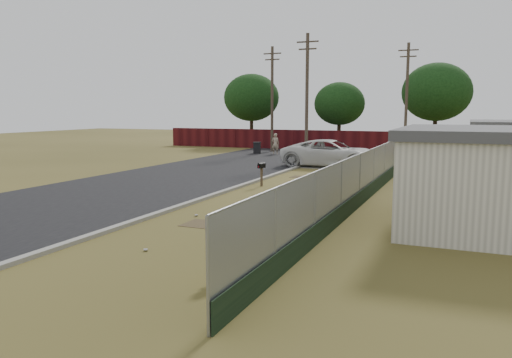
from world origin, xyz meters
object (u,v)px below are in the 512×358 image
at_px(fire_hydrant, 219,265).
at_px(pedestrian, 275,144).
at_px(trash_bin, 257,148).
at_px(mailbox, 262,168).
at_px(pickup_truck, 331,153).

relative_size(fire_hydrant, pedestrian, 0.49).
relative_size(fire_hydrant, trash_bin, 0.88).
height_order(mailbox, pickup_truck, pickup_truck).
relative_size(fire_hydrant, pickup_truck, 0.13).
relative_size(mailbox, pedestrian, 0.66).
relative_size(fire_hydrant, mailbox, 0.75).
bearing_deg(pedestrian, fire_hydrant, 106.81).
height_order(mailbox, trash_bin, mailbox).
height_order(pedestrian, trash_bin, pedestrian).
bearing_deg(pickup_truck, pedestrian, 42.64).
height_order(pickup_truck, trash_bin, pickup_truck).
bearing_deg(trash_bin, pickup_truck, -41.37).
height_order(fire_hydrant, pickup_truck, pickup_truck).
height_order(fire_hydrant, mailbox, mailbox).
bearing_deg(fire_hydrant, pedestrian, 108.61).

